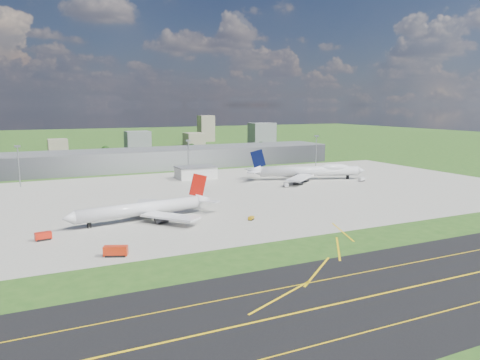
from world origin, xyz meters
name	(u,v)px	position (x,y,z in m)	size (l,w,h in m)	color
ground	(161,170)	(0.00, 150.00, 0.00)	(1400.00, 1400.00, 0.00)	#275119
taxiway	(422,285)	(0.00, -110.00, 0.03)	(1400.00, 60.00, 0.06)	black
apron	(232,193)	(10.00, 40.00, 0.04)	(360.00, 190.00, 0.08)	gray
terminal	(156,159)	(0.00, 165.00, 7.50)	(300.00, 42.00, 15.00)	gray
ops_building	(196,173)	(10.00, 100.00, 4.00)	(26.00, 16.00, 8.00)	silver
mast_west	(18,159)	(-100.00, 115.00, 17.71)	(3.50, 2.00, 25.90)	gray
mast_center	(188,151)	(10.00, 115.00, 17.71)	(3.50, 2.00, 25.90)	gray
mast_east	(316,145)	(120.00, 115.00, 17.71)	(3.50, 2.00, 25.90)	gray
airliner_red_twin	(145,209)	(-51.22, -1.60, 5.01)	(68.47, 52.87, 18.82)	silver
airliner_blue_quad	(309,171)	(77.59, 61.84, 5.87)	(77.78, 59.35, 21.13)	silver
fire_truck	(116,251)	(-72.91, -47.00, 1.75)	(8.45, 5.80, 3.52)	red
crash_tender	(43,236)	(-93.75, -16.12, 1.55)	(6.19, 3.40, 3.09)	red
tug_yellow	(251,218)	(-9.29, -22.16, 0.85)	(3.55, 3.38, 1.60)	#BE8B0B
van_white_near	(286,185)	(48.29, 43.30, 1.36)	(4.23, 5.85, 2.71)	silver
van_white_far	(362,179)	(105.34, 40.75, 1.29)	(5.36, 3.43, 2.55)	silver
bldg_cw	(58,145)	(-60.00, 340.00, 7.00)	(20.00, 18.00, 14.00)	gray
bldg_c	(138,141)	(20.00, 310.00, 11.00)	(26.00, 20.00, 22.00)	slate
bldg_ce	(194,139)	(100.00, 350.00, 8.00)	(22.00, 24.00, 16.00)	gray
bldg_e	(262,134)	(180.00, 320.00, 14.00)	(30.00, 22.00, 28.00)	slate
bldg_tall_e	(206,128)	(140.00, 410.00, 18.00)	(20.00, 18.00, 36.00)	gray
tree_w	(5,156)	(-110.00, 265.00, 4.86)	(6.75, 6.75, 8.25)	#382314
tree_c	(105,150)	(-20.00, 280.00, 5.84)	(8.10, 8.10, 9.90)	#382314
tree_e	(192,147)	(70.00, 275.00, 5.51)	(7.65, 7.65, 9.35)	#382314
tree_far_e	(261,144)	(160.00, 285.00, 4.53)	(6.30, 6.30, 7.70)	#382314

